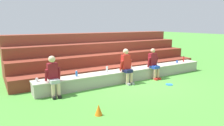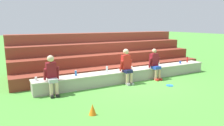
{
  "view_description": "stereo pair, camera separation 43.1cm",
  "coord_description": "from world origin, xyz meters",
  "px_view_note": "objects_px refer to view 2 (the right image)",
  "views": [
    {
      "loc": [
        -4.95,
        -6.41,
        2.32
      ],
      "look_at": [
        -0.9,
        0.29,
        0.81
      ],
      "focal_mm": 32.89,
      "sensor_mm": 36.0,
      "label": 1
    },
    {
      "loc": [
        -4.57,
        -6.63,
        2.32
      ],
      "look_at": [
        -0.9,
        0.29,
        0.81
      ],
      "focal_mm": 32.89,
      "sensor_mm": 36.0,
      "label": 2
    }
  ],
  "objects_px": {
    "water_bottle_near_right": "(107,69)",
    "plastic_cup_left_end": "(132,68)",
    "person_center": "(155,64)",
    "person_left_of_center": "(127,66)",
    "frisbee": "(170,85)",
    "person_far_left": "(52,74)",
    "water_bottle_mid_right": "(159,64)",
    "water_bottle_near_left": "(76,73)",
    "plastic_cup_right_end": "(36,79)",
    "water_bottle_center_gap": "(187,60)",
    "sports_cone": "(93,109)",
    "plastic_cup_middle": "(180,62)"
  },
  "relations": [
    {
      "from": "water_bottle_mid_right",
      "to": "water_bottle_near_right",
      "type": "bearing_deg",
      "value": 178.14
    },
    {
      "from": "person_far_left",
      "to": "water_bottle_mid_right",
      "type": "height_order",
      "value": "person_far_left"
    },
    {
      "from": "person_far_left",
      "to": "water_bottle_mid_right",
      "type": "distance_m",
      "value": 4.7
    },
    {
      "from": "plastic_cup_right_end",
      "to": "water_bottle_mid_right",
      "type": "bearing_deg",
      "value": -0.85
    },
    {
      "from": "water_bottle_mid_right",
      "to": "plastic_cup_left_end",
      "type": "relative_size",
      "value": 1.83
    },
    {
      "from": "person_left_of_center",
      "to": "water_bottle_center_gap",
      "type": "distance_m",
      "value": 3.68
    },
    {
      "from": "water_bottle_near_right",
      "to": "frisbee",
      "type": "distance_m",
      "value": 2.48
    },
    {
      "from": "person_left_of_center",
      "to": "water_bottle_mid_right",
      "type": "relative_size",
      "value": 5.93
    },
    {
      "from": "frisbee",
      "to": "water_bottle_near_right",
      "type": "bearing_deg",
      "value": 144.76
    },
    {
      "from": "water_bottle_near_left",
      "to": "water_bottle_near_right",
      "type": "bearing_deg",
      "value": 0.43
    },
    {
      "from": "water_bottle_mid_right",
      "to": "plastic_cup_right_end",
      "type": "height_order",
      "value": "water_bottle_mid_right"
    },
    {
      "from": "person_center",
      "to": "water_bottle_mid_right",
      "type": "distance_m",
      "value": 0.54
    },
    {
      "from": "plastic_cup_left_end",
      "to": "sports_cone",
      "type": "bearing_deg",
      "value": -139.63
    },
    {
      "from": "water_bottle_near_left",
      "to": "plastic_cup_middle",
      "type": "distance_m",
      "value": 5.09
    },
    {
      "from": "person_center",
      "to": "plastic_cup_middle",
      "type": "xyz_separation_m",
      "value": [
        1.75,
        0.28,
        -0.15
      ]
    },
    {
      "from": "person_far_left",
      "to": "person_center",
      "type": "xyz_separation_m",
      "value": [
        4.24,
        -0.03,
        -0.03
      ]
    },
    {
      "from": "plastic_cup_right_end",
      "to": "plastic_cup_middle",
      "type": "relative_size",
      "value": 1.03
    },
    {
      "from": "water_bottle_near_left",
      "to": "person_left_of_center",
      "type": "bearing_deg",
      "value": -10.23
    },
    {
      "from": "water_bottle_center_gap",
      "to": "water_bottle_mid_right",
      "type": "height_order",
      "value": "water_bottle_center_gap"
    },
    {
      "from": "person_left_of_center",
      "to": "water_bottle_near_right",
      "type": "xyz_separation_m",
      "value": [
        -0.68,
        0.36,
        -0.13
      ]
    },
    {
      "from": "person_left_of_center",
      "to": "water_bottle_near_right",
      "type": "distance_m",
      "value": 0.78
    },
    {
      "from": "water_bottle_near_right",
      "to": "sports_cone",
      "type": "relative_size",
      "value": 0.88
    },
    {
      "from": "person_left_of_center",
      "to": "plastic_cup_right_end",
      "type": "bearing_deg",
      "value": 173.87
    },
    {
      "from": "person_center",
      "to": "sports_cone",
      "type": "height_order",
      "value": "person_center"
    },
    {
      "from": "water_bottle_center_gap",
      "to": "water_bottle_near_right",
      "type": "bearing_deg",
      "value": 179.52
    },
    {
      "from": "water_bottle_mid_right",
      "to": "plastic_cup_left_end",
      "type": "height_order",
      "value": "water_bottle_mid_right"
    },
    {
      "from": "water_bottle_mid_right",
      "to": "water_bottle_near_right",
      "type": "relative_size",
      "value": 0.9
    },
    {
      "from": "plastic_cup_middle",
      "to": "water_bottle_center_gap",
      "type": "bearing_deg",
      "value": 5.7
    },
    {
      "from": "person_far_left",
      "to": "plastic_cup_right_end",
      "type": "distance_m",
      "value": 0.59
    },
    {
      "from": "water_bottle_center_gap",
      "to": "plastic_cup_right_end",
      "type": "relative_size",
      "value": 2.32
    },
    {
      "from": "frisbee",
      "to": "sports_cone",
      "type": "xyz_separation_m",
      "value": [
        -3.56,
        -0.97,
        0.14
      ]
    },
    {
      "from": "person_left_of_center",
      "to": "plastic_cup_left_end",
      "type": "bearing_deg",
      "value": 34.76
    },
    {
      "from": "water_bottle_near_left",
      "to": "sports_cone",
      "type": "distance_m",
      "value": 2.41
    },
    {
      "from": "person_left_of_center",
      "to": "plastic_cup_left_end",
      "type": "xyz_separation_m",
      "value": [
        0.42,
        0.29,
        -0.19
      ]
    },
    {
      "from": "water_bottle_near_left",
      "to": "plastic_cup_left_end",
      "type": "bearing_deg",
      "value": -1.44
    },
    {
      "from": "water_bottle_near_right",
      "to": "frisbee",
      "type": "bearing_deg",
      "value": -35.24
    },
    {
      "from": "person_left_of_center",
      "to": "frisbee",
      "type": "height_order",
      "value": "person_left_of_center"
    },
    {
      "from": "water_bottle_center_gap",
      "to": "plastic_cup_left_end",
      "type": "bearing_deg",
      "value": -179.44
    },
    {
      "from": "person_center",
      "to": "plastic_cup_left_end",
      "type": "xyz_separation_m",
      "value": [
        -0.98,
        0.3,
        -0.14
      ]
    },
    {
      "from": "water_bottle_mid_right",
      "to": "person_center",
      "type": "bearing_deg",
      "value": -147.41
    },
    {
      "from": "water_bottle_mid_right",
      "to": "frisbee",
      "type": "relative_size",
      "value": 0.86
    },
    {
      "from": "water_bottle_near_left",
      "to": "sports_cone",
      "type": "bearing_deg",
      "value": -98.12
    },
    {
      "from": "water_bottle_near_left",
      "to": "plastic_cup_middle",
      "type": "bearing_deg",
      "value": -0.89
    },
    {
      "from": "person_center",
      "to": "plastic_cup_middle",
      "type": "height_order",
      "value": "person_center"
    },
    {
      "from": "plastic_cup_right_end",
      "to": "plastic_cup_left_end",
      "type": "height_order",
      "value": "plastic_cup_left_end"
    },
    {
      "from": "person_center",
      "to": "person_left_of_center",
      "type": "bearing_deg",
      "value": 179.76
    },
    {
      "from": "water_bottle_center_gap",
      "to": "plastic_cup_left_end",
      "type": "distance_m",
      "value": 3.25
    },
    {
      "from": "water_bottle_mid_right",
      "to": "plastic_cup_right_end",
      "type": "relative_size",
      "value": 1.89
    },
    {
      "from": "water_bottle_near_right",
      "to": "plastic_cup_left_end",
      "type": "xyz_separation_m",
      "value": [
        1.1,
        -0.07,
        -0.06
      ]
    },
    {
      "from": "person_center",
      "to": "sports_cone",
      "type": "relative_size",
      "value": 4.43
    }
  ]
}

